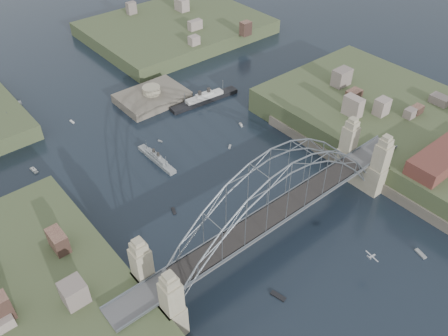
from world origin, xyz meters
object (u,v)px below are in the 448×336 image
wharf_shed (441,159)px  naval_cruiser_near (157,159)px  bridge (277,200)px  fort_island (153,102)px  ocean_liner (204,99)px  naval_cruiser_far (13,115)px

wharf_shed → naval_cruiser_near: (-48.84, 55.92, -9.25)m
bridge → wharf_shed: 46.23m
fort_island → naval_cruiser_near: 32.76m
bridge → fort_island: bearing=80.3°
fort_island → bridge: bearing=-99.7°
bridge → naval_cruiser_near: (-4.84, 41.92, -11.58)m
bridge → ocean_liner: 64.68m
bridge → naval_cruiser_far: bearing=107.1°
fort_island → wharf_shed: size_ratio=1.10×
naval_cruiser_far → wharf_shed: bearing=-55.4°
bridge → fort_island: size_ratio=3.82×
fort_island → ocean_liner: size_ratio=0.87×
fort_island → ocean_liner: bearing=-41.1°
naval_cruiser_near → wharf_shed: bearing=-48.9°
wharf_shed → ocean_liner: 75.39m
bridge → wharf_shed: bearing=-17.7°
fort_island → wharf_shed: bearing=-69.1°
bridge → naval_cruiser_near: bridge is taller
fort_island → naval_cruiser_far: size_ratio=1.39×
bridge → ocean_liner: size_ratio=3.33×
bridge → naval_cruiser_near: size_ratio=5.24×
wharf_shed → ocean_liner: (-18.77, 72.46, -9.05)m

